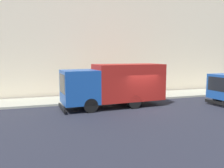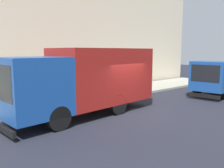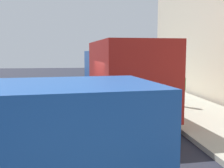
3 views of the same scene
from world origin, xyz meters
name	(u,v)px [view 3 (image 3 of 3)]	position (x,y,z in m)	size (l,w,h in m)	color
ground	(93,128)	(0.00, 0.00, 0.00)	(80.00, 80.00, 0.00)	#21232E
sidewalk	(213,122)	(4.80, 0.00, 0.08)	(3.61, 30.00, 0.16)	#9D9B8B
large_utility_truck	(121,76)	(1.35, 1.88, 1.80)	(2.98, 8.04, 3.27)	#184696
pedestrian_walking	(182,89)	(4.54, 2.73, 1.05)	(0.40, 0.40, 1.66)	#1E212A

